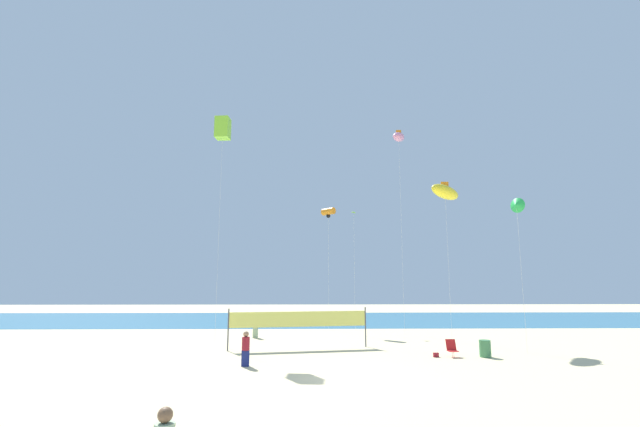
# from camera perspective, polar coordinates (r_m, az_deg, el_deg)

# --- Properties ---
(ground_plane) EXTENTS (120.00, 120.00, 0.00)m
(ground_plane) POSITION_cam_1_polar(r_m,az_deg,el_deg) (18.94, 1.92, -21.07)
(ground_plane) COLOR beige
(ocean_band) EXTENTS (120.00, 20.00, 0.01)m
(ocean_band) POSITION_cam_1_polar(r_m,az_deg,el_deg) (47.78, 0.02, -13.85)
(ocean_band) COLOR teal
(ocean_band) RESTS_ON ground
(beachgoer_maroon_shirt) EXTENTS (0.37, 0.37, 1.62)m
(beachgoer_maroon_shirt) POSITION_cam_1_polar(r_m,az_deg,el_deg) (21.60, -9.85, -17.14)
(beachgoer_maroon_shirt) COLOR navy
(beachgoer_maroon_shirt) RESTS_ON ground
(beachgoer_coral_shirt) EXTENTS (0.38, 0.38, 1.65)m
(beachgoer_coral_shirt) POSITION_cam_1_polar(r_m,az_deg,el_deg) (32.13, -8.57, -14.48)
(beachgoer_coral_shirt) COLOR #99B28C
(beachgoer_coral_shirt) RESTS_ON ground
(folding_beach_chair) EXTENTS (0.52, 0.65, 0.89)m
(folding_beach_chair) POSITION_cam_1_polar(r_m,az_deg,el_deg) (25.00, 17.12, -16.69)
(folding_beach_chair) COLOR red
(folding_beach_chair) RESTS_ON ground
(trash_barrel) EXTENTS (0.60, 0.60, 0.88)m
(trash_barrel) POSITION_cam_1_polar(r_m,az_deg,el_deg) (25.45, 21.09, -16.41)
(trash_barrel) COLOR #3F7F4C
(trash_barrel) RESTS_ON ground
(volleyball_net) EXTENTS (8.28, 1.51, 2.40)m
(volleyball_net) POSITION_cam_1_polar(r_m,az_deg,el_deg) (26.64, -2.81, -14.04)
(volleyball_net) COLOR #4C4C51
(volleyball_net) RESTS_ON ground
(beach_handbag) EXTENTS (0.28, 0.14, 0.23)m
(beach_handbag) POSITION_cam_1_polar(r_m,az_deg,el_deg) (24.71, 15.16, -17.69)
(beach_handbag) COLOR maroon
(beach_handbag) RESTS_ON ground
(kite_yellow_inflatable) EXTENTS (2.83, 2.37, 10.93)m
(kite_yellow_inflatable) POSITION_cam_1_polar(r_m,az_deg,el_deg) (31.39, 16.28, 2.75)
(kite_yellow_inflatable) COLOR silver
(kite_yellow_inflatable) RESTS_ON ground
(kite_orange_tube) EXTENTS (1.30, 1.29, 10.35)m
(kite_orange_tube) POSITION_cam_1_polar(r_m,az_deg,el_deg) (37.48, 1.12, 0.19)
(kite_orange_tube) COLOR silver
(kite_orange_tube) RESTS_ON ground
(kite_green_delta) EXTENTS (0.76, 0.90, 8.95)m
(kite_green_delta) POSITION_cam_1_polar(r_m,az_deg,el_deg) (28.23, 24.66, 0.98)
(kite_green_delta) COLOR silver
(kite_green_delta) RESTS_ON ground
(kite_pink_inflatable) EXTENTS (1.75, 2.36, 16.47)m
(kite_pink_inflatable) POSITION_cam_1_polar(r_m,az_deg,el_deg) (36.73, 10.42, 9.96)
(kite_pink_inflatable) COLOR silver
(kite_pink_inflatable) RESTS_ON ground
(kite_lime_diamond) EXTENTS (0.55, 0.55, 10.13)m
(kite_lime_diamond) POSITION_cam_1_polar(r_m,az_deg,el_deg) (37.64, 4.53, -0.51)
(kite_lime_diamond) COLOR silver
(kite_lime_diamond) RESTS_ON ground
(kite_lime_box) EXTENTS (1.03, 1.03, 15.54)m
(kite_lime_box) POSITION_cam_1_polar(r_m,az_deg,el_deg) (31.89, -12.80, 10.98)
(kite_lime_box) COLOR silver
(kite_lime_box) RESTS_ON ground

